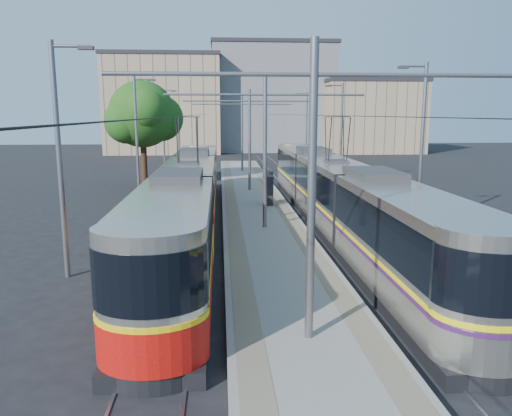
{
  "coord_description": "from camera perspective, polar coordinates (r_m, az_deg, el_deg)",
  "views": [
    {
      "loc": [
        -2.1,
        -15.23,
        5.66
      ],
      "look_at": [
        -0.56,
        6.07,
        1.6
      ],
      "focal_mm": 35.0,
      "sensor_mm": 36.0,
      "label": 1
    }
  ],
  "objects": [
    {
      "name": "street_lamps",
      "position": [
        36.32,
        -0.83,
        8.43
      ],
      "size": [
        15.18,
        38.22,
        8.0
      ],
      "color": "slate",
      "rests_on": "ground"
    },
    {
      "name": "tree",
      "position": [
        39.91,
        -12.35,
        10.3
      ],
      "size": [
        5.6,
        5.18,
        8.14
      ],
      "color": "#382314",
      "rests_on": "ground"
    },
    {
      "name": "tram_right",
      "position": [
        25.09,
        9.05,
        1.91
      ],
      "size": [
        2.43,
        30.62,
        5.5
      ],
      "color": "black",
      "rests_on": "ground"
    },
    {
      "name": "tactile_strip_right",
      "position": [
        32.86,
        2.12,
        1.38
      ],
      "size": [
        0.7,
        50.0,
        0.01
      ],
      "primitive_type": "cube",
      "color": "gray",
      "rests_on": "platform"
    },
    {
      "name": "track_arrow",
      "position": [
        13.56,
        -10.42,
        -14.07
      ],
      "size": [
        1.2,
        5.0,
        0.01
      ],
      "primitive_type": "cube",
      "color": "silver",
      "rests_on": "ground"
    },
    {
      "name": "building_centre",
      "position": [
        79.68,
        1.74,
        12.44
      ],
      "size": [
        18.36,
        14.28,
        15.99
      ],
      "color": "slate",
      "rests_on": "ground"
    },
    {
      "name": "tram_left",
      "position": [
        24.09,
        -7.65,
        1.23
      ],
      "size": [
        2.43,
        28.87,
        5.5
      ],
      "color": "black",
      "rests_on": "ground"
    },
    {
      "name": "platform",
      "position": [
        32.76,
        -0.4,
        1.08
      ],
      "size": [
        4.0,
        50.0,
        0.3
      ],
      "primitive_type": "cube",
      "color": "gray",
      "rests_on": "ground"
    },
    {
      "name": "shelter",
      "position": [
        29.54,
        1.43,
        2.47
      ],
      "size": [
        0.67,
        1.0,
        2.1
      ],
      "rotation": [
        0.0,
        0.0,
        -0.1
      ],
      "color": "black",
      "rests_on": "platform"
    },
    {
      "name": "catenary",
      "position": [
        29.48,
        -0.05,
        8.55
      ],
      "size": [
        9.2,
        70.0,
        7.0
      ],
      "color": "slate",
      "rests_on": "platform"
    },
    {
      "name": "rails",
      "position": [
        32.79,
        -0.4,
        0.85
      ],
      "size": [
        8.71,
        70.0,
        0.03
      ],
      "color": "gray",
      "rests_on": "ground"
    },
    {
      "name": "tactile_strip_left",
      "position": [
        32.68,
        -2.94,
        1.32
      ],
      "size": [
        0.7,
        50.0,
        0.01
      ],
      "primitive_type": "cube",
      "color": "gray",
      "rests_on": "platform"
    },
    {
      "name": "ground",
      "position": [
        16.38,
        3.53,
        -9.47
      ],
      "size": [
        160.0,
        160.0,
        0.0
      ],
      "primitive_type": "plane",
      "color": "black",
      "rests_on": "ground"
    },
    {
      "name": "building_right",
      "position": [
        76.49,
        12.87,
        10.19
      ],
      "size": [
        14.28,
        10.2,
        10.48
      ],
      "color": "tan",
      "rests_on": "ground"
    },
    {
      "name": "building_left",
      "position": [
        75.65,
        -10.34,
        11.58
      ],
      "size": [
        16.32,
        12.24,
        13.91
      ],
      "color": "tan",
      "rests_on": "ground"
    }
  ]
}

